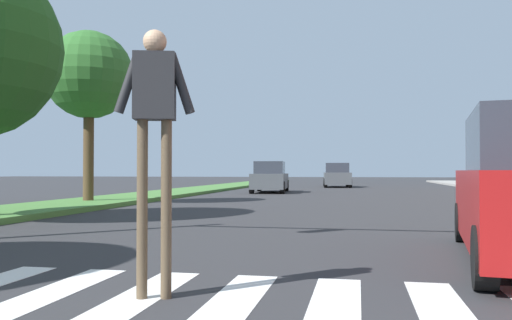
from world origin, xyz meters
The scene contains 7 objects.
ground_plane centered at (0.00, 30.00, 0.00)m, with size 140.00×140.00×0.00m, color #2D2D30.
crosswalk centered at (0.00, 7.21, 0.00)m, with size 6.75×2.20×0.01m.
median_strip centered at (-8.41, 28.00, 0.07)m, with size 2.99×64.00×0.15m, color #477A38.
tree_far centered at (-8.58, 19.22, 4.49)m, with size 3.06×3.06×5.91m.
pedestrian_performer centered at (-1.20, 7.13, 1.66)m, with size 0.74×0.33×2.49m.
sedan_midblock centered at (-4.04, 30.35, 0.78)m, with size 2.09×4.44×1.68m.
sedan_distant centered at (-0.85, 40.32, 0.80)m, with size 2.22×4.40×1.73m.
Camera 1 is at (0.66, 2.60, 1.18)m, focal length 36.48 mm.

